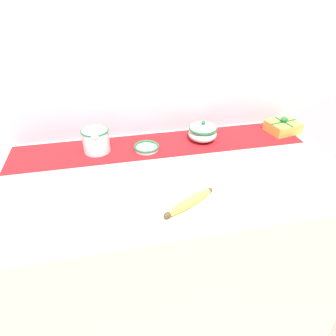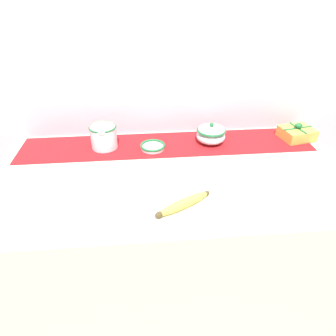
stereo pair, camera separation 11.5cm
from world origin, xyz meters
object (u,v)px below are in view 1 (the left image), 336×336
Objects in this scene: banana at (189,202)px; gift_box at (283,127)px; spoon at (231,159)px; small_dish at (147,147)px; cream_pitcher at (96,140)px; napkin_stack at (10,218)px; sugar_bowl at (203,132)px.

gift_box is at bearing 36.87° from banana.
gift_box reaches higher than spoon.
cream_pitcher is at bearing 171.13° from small_dish.
napkin_stack is 1.27m from gift_box.
cream_pitcher is 0.55m from banana.
spoon is (0.34, -0.16, -0.01)m from small_dish.
banana is at bearing -141.94° from spoon.
napkin_stack is (-0.29, -0.40, -0.05)m from cream_pitcher.
cream_pitcher reaches higher than small_dish.
napkin_stack is at bearing -144.21° from small_dish.
banana is (0.09, -0.42, 0.00)m from small_dish.
spoon is 0.41m from gift_box.
sugar_bowl reaches higher than gift_box.
small_dish is 0.43m from banana.
sugar_bowl is 0.84× the size of napkin_stack.
small_dish is 0.74× the size of spoon.
cream_pitcher is 1.05× the size of sugar_bowl.
spoon is 0.87m from napkin_stack.
sugar_bowl reaches higher than napkin_stack.
sugar_bowl is at bearing 67.34° from banana.
cream_pitcher reaches higher than banana.
spoon is (0.07, -0.20, -0.04)m from sugar_bowl.
cream_pitcher is 0.23m from small_dish.
sugar_bowl is (0.50, -0.00, -0.01)m from cream_pitcher.
gift_box reaches higher than small_dish.
sugar_bowl is 0.49m from banana.
spoon is at bearing -71.46° from sugar_bowl.
cream_pitcher is at bearing 54.33° from napkin_stack.
spoon is 0.96× the size of napkin_stack.
gift_box reaches higher than banana.
cream_pitcher is at bearing 153.48° from spoon.
napkin_stack is (-0.85, -0.20, 0.00)m from spoon.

